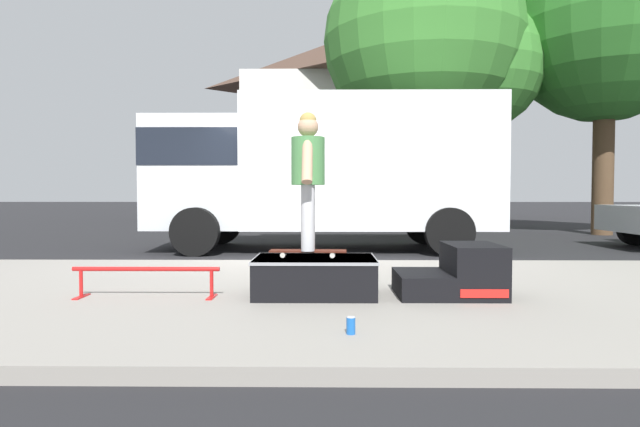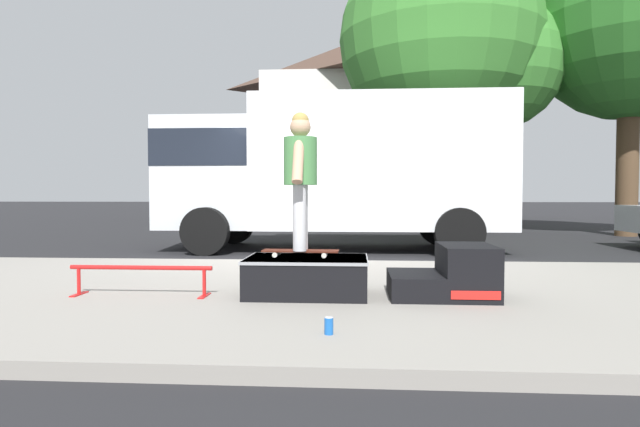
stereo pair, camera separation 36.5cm
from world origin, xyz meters
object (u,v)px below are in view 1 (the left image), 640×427
kicker_ramp (457,274)px  skate_box (315,275)px  soda_can (351,326)px  box_truck (321,167)px  street_tree_main (435,47)px  street_tree_neighbour (617,34)px  skater_kid (308,169)px  skateboard (308,251)px  grind_rail (146,274)px

kicker_ramp → skate_box: bearing=180.0°
soda_can → box_truck: (-0.28, 6.97, 1.52)m
skate_box → kicker_ramp: 1.43m
street_tree_main → street_tree_neighbour: (5.01, -0.19, 0.30)m
skate_box → box_truck: bearing=89.9°
kicker_ramp → skater_kid: bearing=178.1°
skateboard → skate_box: bearing=-35.7°
street_tree_main → street_tree_neighbour: size_ratio=0.99×
skateboard → soda_can: skateboard is taller
skate_box → street_tree_main: street_tree_main is taller
street_tree_main → skate_box: bearing=-108.2°
skate_box → grind_rail: bearing=-175.0°
skate_box → kicker_ramp: kicker_ramp is taller
grind_rail → street_tree_main: street_tree_main is taller
skate_box → soda_can: size_ratio=9.70×
kicker_ramp → box_truck: bearing=104.5°
soda_can → street_tree_main: (2.90, 11.16, 5.13)m
skater_kid → soda_can: bearing=-76.5°
soda_can → box_truck: bearing=92.3°
kicker_ramp → street_tree_neighbour: bearing=54.5°
kicker_ramp → soda_can: (-1.14, -1.47, -0.15)m
kicker_ramp → grind_rail: (-3.10, -0.14, 0.01)m
grind_rail → box_truck: size_ratio=0.21×
grind_rail → skater_kid: 1.92m
skate_box → skater_kid: skater_kid is taller
skateboard → box_truck: size_ratio=0.11×
soda_can → grind_rail: bearing=146.0°
kicker_ramp → street_tree_main: street_tree_main is taller
skate_box → skateboard: size_ratio=1.55×
grind_rail → street_tree_main: (4.86, 9.84, 4.96)m
skateboard → box_truck: (0.08, 5.45, 1.14)m
skate_box → street_tree_neighbour: (8.21, 9.50, 5.28)m
street_tree_neighbour → soda_can: bearing=-125.8°
skate_box → box_truck: size_ratio=0.18×
street_tree_neighbour → skateboard: bearing=-131.2°
skate_box → box_truck: (0.01, 5.50, 1.38)m
skateboard → skater_kid: size_ratio=0.56×
box_truck → grind_rail: bearing=-106.6°
skate_box → skateboard: 0.25m
kicker_ramp → skater_kid: size_ratio=0.73×
skater_kid → soda_can: size_ratio=11.09×
grind_rail → street_tree_neighbour: 14.77m
skate_box → street_tree_main: (3.19, 9.69, 4.98)m
street_tree_main → grind_rail: bearing=-116.3°
kicker_ramp → skateboard: kicker_ramp is taller
skateboard → skater_kid: 0.83m
box_truck → street_tree_neighbour: street_tree_neighbour is taller
soda_can → skateboard: bearing=103.5°
street_tree_main → street_tree_neighbour: bearing=-2.2°
street_tree_main → soda_can: bearing=-104.6°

